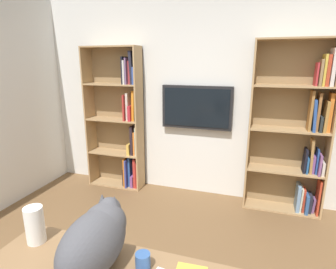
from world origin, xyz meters
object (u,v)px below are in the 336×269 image
wall_mounted_tv (197,108)px  coffee_mug (143,262)px  bookshelf_left (298,131)px  bookshelf_right (121,122)px  paper_towel_roll (35,225)px  cat (97,237)px

wall_mounted_tv → coffee_mug: bearing=96.0°
bookshelf_left → coffee_mug: (1.00, 2.39, -0.20)m
bookshelf_left → bookshelf_right: 2.35m
wall_mounted_tv → paper_towel_roll: wall_mounted_tv is taller
paper_towel_roll → coffee_mug: bearing=178.6°
bookshelf_right → wall_mounted_tv: size_ratio=2.15×
cat → coffee_mug: bearing=-170.3°
bookshelf_left → bookshelf_right: (2.34, 0.00, -0.05)m
wall_mounted_tv → cat: wall_mounted_tv is taller
cat → paper_towel_roll: cat is taller
paper_towel_roll → cat: bearing=172.8°
bookshelf_left → paper_towel_roll: bearing=54.3°
bookshelf_right → cat: (-1.10, 2.43, -0.03)m
paper_towel_roll → coffee_mug: paper_towel_roll is taller
bookshelf_left → coffee_mug: size_ratio=21.75×
bookshelf_left → cat: 2.73m
bookshelf_right → coffee_mug: (-1.34, 2.39, -0.15)m
paper_towel_roll → coffee_mug: (-0.70, 0.02, -0.07)m
paper_towel_roll → bookshelf_left: bearing=-125.7°
bookshelf_right → paper_towel_roll: (-0.64, 2.37, -0.09)m
cat → bookshelf_right: bearing=-65.5°
wall_mounted_tv → cat: (-0.02, 2.51, -0.29)m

